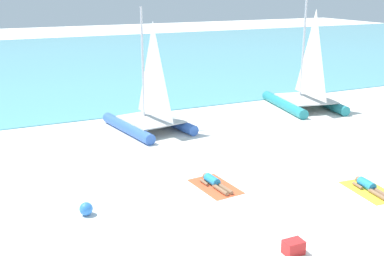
% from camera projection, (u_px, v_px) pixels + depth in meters
% --- Properties ---
extents(ground_plane, '(120.00, 120.00, 0.00)m').
position_uv_depth(ground_plane, '(154.00, 128.00, 22.12)').
color(ground_plane, white).
extents(ocean_water, '(120.00, 40.00, 0.05)m').
position_uv_depth(ocean_water, '(65.00, 61.00, 41.75)').
color(ocean_water, '#5BB2C1').
rests_on(ocean_water, ground).
extents(sailboat_blue, '(3.41, 4.67, 5.56)m').
position_uv_depth(sailboat_blue, '(150.00, 112.00, 21.66)').
color(sailboat_blue, blue).
rests_on(sailboat_blue, ground).
extents(sailboat_teal, '(3.59, 4.95, 5.92)m').
position_uv_depth(sailboat_teal, '(305.00, 92.00, 25.49)').
color(sailboat_teal, teal).
rests_on(sailboat_teal, ground).
extents(towel_left, '(1.27, 1.99, 0.01)m').
position_uv_depth(towel_left, '(215.00, 186.00, 15.68)').
color(towel_left, '#EA5933').
rests_on(towel_left, ground).
extents(sunbather_left, '(0.58, 1.57, 0.30)m').
position_uv_depth(sunbather_left, '(214.00, 182.00, 15.70)').
color(sunbather_left, '#268CCC').
rests_on(sunbather_left, towel_left).
extents(towel_right, '(1.27, 1.99, 0.01)m').
position_uv_depth(towel_right, '(370.00, 191.00, 15.35)').
color(towel_right, yellow).
rests_on(towel_right, ground).
extents(sunbather_right, '(0.58, 1.57, 0.30)m').
position_uv_depth(sunbather_right, '(369.00, 186.00, 15.37)').
color(sunbather_right, '#268CCC').
rests_on(sunbather_right, towel_right).
extents(beach_ball, '(0.40, 0.40, 0.40)m').
position_uv_depth(beach_ball, '(86.00, 209.00, 13.69)').
color(beach_ball, '#337FE5').
rests_on(beach_ball, ground).
extents(cooler_box, '(0.50, 0.36, 0.36)m').
position_uv_depth(cooler_box, '(293.00, 247.00, 11.72)').
color(cooler_box, red).
rests_on(cooler_box, ground).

